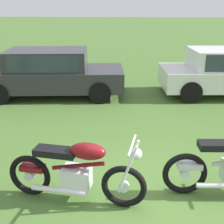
# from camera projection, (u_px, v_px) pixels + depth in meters

# --- Properties ---
(ground_plane) EXTENTS (120.00, 120.00, 0.00)m
(ground_plane) POSITION_uv_depth(u_px,v_px,m) (150.00, 199.00, 4.51)
(ground_plane) COLOR #476B2D
(motorcycle_maroon) EXTENTS (2.07, 0.64, 1.02)m
(motorcycle_maroon) POSITION_uv_depth(u_px,v_px,m) (76.00, 172.00, 4.31)
(motorcycle_maroon) COLOR black
(motorcycle_maroon) RESTS_ON ground
(car_charcoal) EXTENTS (4.46, 2.27, 1.43)m
(car_charcoal) POSITION_uv_depth(u_px,v_px,m) (51.00, 70.00, 9.25)
(car_charcoal) COLOR #2D2D33
(car_charcoal) RESTS_ON ground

